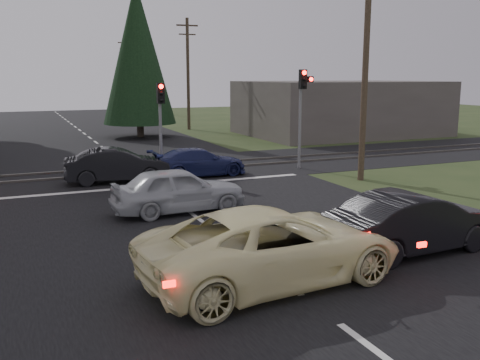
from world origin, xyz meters
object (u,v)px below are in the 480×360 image
utility_pole_far (126,73)px  dark_hatchback (414,223)px  traffic_signal_center (161,112)px  utility_pole_near (365,68)px  cream_coupe (273,246)px  silver_car (178,190)px  utility_pole_mid (188,72)px  dark_car_far (118,165)px  blue_sedan (199,162)px  traffic_signal_right (303,99)px

utility_pole_far → dark_hatchback: size_ratio=1.93×
traffic_signal_center → utility_pole_far: utility_pole_far is taller
utility_pole_near → dark_hatchback: size_ratio=1.93×
cream_coupe → silver_car: cream_coupe is taller
utility_pole_mid → cream_coupe: size_ratio=1.54×
dark_hatchback → dark_car_far: dark_hatchback is taller
utility_pole_near → cream_coupe: (-8.70, -8.86, -3.91)m
traffic_signal_center → dark_car_far: bearing=-154.4°
traffic_signal_center → dark_hatchback: 13.64m
traffic_signal_center → cream_coupe: traffic_signal_center is taller
blue_sedan → dark_hatchback: bearing=-174.9°
utility_pole_mid → dark_hatchback: utility_pole_mid is taller
traffic_signal_right → utility_pole_near: 3.87m
utility_pole_mid → utility_pole_far: bearing=90.0°
dark_hatchback → blue_sedan: dark_hatchback is taller
traffic_signal_right → dark_car_far: (-8.73, 0.16, -2.60)m
silver_car → blue_sedan: bearing=-26.5°
dark_car_far → traffic_signal_center: bearing=-59.1°
traffic_signal_right → utility_pole_far: size_ratio=0.52×
silver_car → utility_pole_mid: bearing=-20.4°
cream_coupe → dark_hatchback: bearing=-90.1°
utility_pole_far → cream_coupe: bearing=-98.6°
cream_coupe → silver_car: bearing=-4.5°
traffic_signal_center → dark_hatchback: (3.00, -13.15, -2.04)m
traffic_signal_right → utility_pole_mid: bearing=87.3°
utility_pole_near → utility_pole_far: same height
utility_pole_near → cream_coupe: size_ratio=1.54×
cream_coupe → blue_sedan: (2.57, 12.45, -0.19)m
dark_hatchback → blue_sedan: 12.18m
dark_hatchback → blue_sedan: bearing=4.4°
utility_pole_near → cream_coupe: bearing=-134.5°
traffic_signal_center → utility_pole_near: utility_pole_near is taller
traffic_signal_right → utility_pole_near: size_ratio=0.52×
dark_hatchback → silver_car: bearing=31.3°
utility_pole_far → blue_sedan: 46.00m
dark_car_far → blue_sedan: bearing=-85.3°
traffic_signal_center → utility_pole_far: (7.50, 44.32, 1.92)m
traffic_signal_center → silver_car: (-1.30, -6.89, -2.06)m
dark_car_far → utility_pole_far: bearing=-6.7°
utility_pole_mid → utility_pole_near: bearing=-90.0°
traffic_signal_center → cream_coupe: (-1.20, -13.54, -1.99)m
traffic_signal_center → utility_pole_mid: 20.82m
blue_sedan → traffic_signal_center: bearing=49.0°
traffic_signal_right → cream_coupe: bearing=-122.1°
traffic_signal_right → dark_hatchback: traffic_signal_right is taller
traffic_signal_right → utility_pole_near: utility_pole_near is taller
traffic_signal_right → dark_car_far: 9.11m
traffic_signal_right → dark_hatchback: 12.72m
traffic_signal_center → utility_pole_mid: size_ratio=0.46×
utility_pole_near → blue_sedan: utility_pole_near is taller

